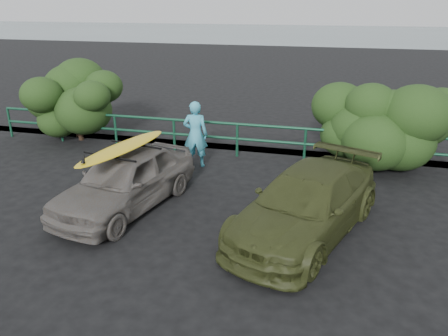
{
  "coord_description": "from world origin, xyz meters",
  "views": [
    {
      "loc": [
        3.81,
        -7.13,
        4.38
      ],
      "look_at": [
        1.55,
        1.4,
        1.0
      ],
      "focal_mm": 35.0,
      "sensor_mm": 36.0,
      "label": 1
    }
  ],
  "objects_px": {
    "man": "(195,134)",
    "sedan": "(126,180)",
    "olive_vehicle": "(306,204)",
    "guardrail": "(205,137)",
    "surfboard": "(123,147)"
  },
  "relations": [
    {
      "from": "guardrail",
      "to": "surfboard",
      "type": "relative_size",
      "value": 4.89
    },
    {
      "from": "man",
      "to": "olive_vehicle",
      "type": "bearing_deg",
      "value": 129.46
    },
    {
      "from": "olive_vehicle",
      "to": "surfboard",
      "type": "xyz_separation_m",
      "value": [
        -3.99,
        0.16,
        0.78
      ]
    },
    {
      "from": "olive_vehicle",
      "to": "man",
      "type": "height_order",
      "value": "man"
    },
    {
      "from": "man",
      "to": "surfboard",
      "type": "relative_size",
      "value": 0.65
    },
    {
      "from": "olive_vehicle",
      "to": "guardrail",
      "type": "bearing_deg",
      "value": 149.23
    },
    {
      "from": "guardrail",
      "to": "surfboard",
      "type": "height_order",
      "value": "surfboard"
    },
    {
      "from": "man",
      "to": "surfboard",
      "type": "xyz_separation_m",
      "value": [
        -0.67,
        -2.93,
        0.49
      ]
    },
    {
      "from": "sedan",
      "to": "man",
      "type": "bearing_deg",
      "value": 88.35
    },
    {
      "from": "guardrail",
      "to": "surfboard",
      "type": "bearing_deg",
      "value": -98.54
    },
    {
      "from": "olive_vehicle",
      "to": "man",
      "type": "xyz_separation_m",
      "value": [
        -3.32,
        3.08,
        0.29
      ]
    },
    {
      "from": "sedan",
      "to": "olive_vehicle",
      "type": "bearing_deg",
      "value": 8.99
    },
    {
      "from": "guardrail",
      "to": "olive_vehicle",
      "type": "bearing_deg",
      "value": -51.01
    },
    {
      "from": "surfboard",
      "to": "guardrail",
      "type": "bearing_deg",
      "value": 92.73
    },
    {
      "from": "man",
      "to": "sedan",
      "type": "bearing_deg",
      "value": 69.43
    }
  ]
}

